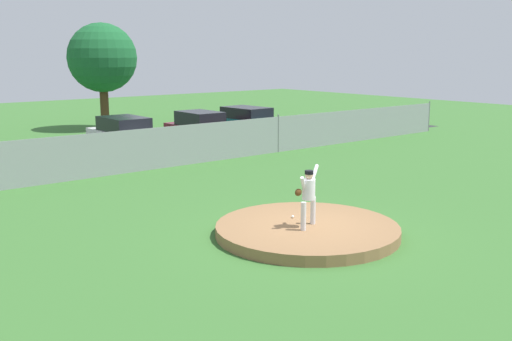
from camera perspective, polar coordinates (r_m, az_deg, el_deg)
The scene contains 11 objects.
ground_plane at distance 19.65m, azimuth -7.28°, elevation -2.10°, with size 80.00×80.00×0.00m, color #386B2D.
asphalt_strip at distance 27.11m, azimuth -16.82°, elevation 1.23°, with size 44.00×7.00×0.01m, color #2B2B2D.
pitchers_mound at distance 15.01m, azimuth 4.96°, elevation -5.74°, with size 4.63×4.63×0.27m, color olive.
pitcher_youth at distance 14.56m, azimuth 5.06°, elevation -2.13°, with size 0.79×0.38×1.54m.
baseball at distance 15.53m, azimuth 3.57°, elevation -4.47°, with size 0.07×0.07×0.07m, color white.
chainlink_fence at distance 22.92m, azimuth -12.63°, elevation 1.75°, with size 38.90×0.07×1.74m.
parked_car_burgundy at distance 29.55m, azimuth -5.43°, elevation 4.00°, with size 1.78×4.19×1.66m.
parked_car_white at distance 27.37m, azimuth -12.59°, elevation 3.23°, with size 1.83×4.31×1.68m.
parked_car_teal at distance 31.95m, azimuth -0.92°, elevation 4.62°, with size 2.12×4.68×1.65m.
traffic_cone_orange at distance 25.05m, azimuth -15.69°, elevation 1.09°, with size 0.40×0.40×0.55m.
tree_leaning_west at distance 36.32m, azimuth -14.62°, elevation 10.45°, with size 4.03×4.03×6.24m.
Camera 1 is at (-10.01, -10.29, 4.54)m, focal length 41.46 mm.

